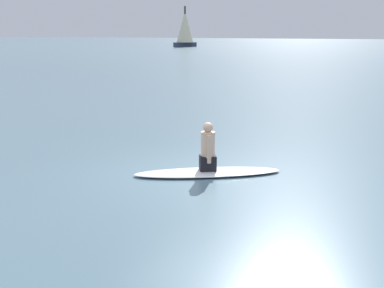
{
  "coord_description": "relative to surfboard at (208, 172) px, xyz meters",
  "views": [
    {
      "loc": [
        -4.63,
        9.19,
        2.92
      ],
      "look_at": [
        0.12,
        -0.05,
        0.61
      ],
      "focal_mm": 47.52,
      "sensor_mm": 36.0,
      "label": 1
    }
  ],
  "objects": [
    {
      "name": "surfboard",
      "position": [
        0.0,
        0.0,
        0.0
      ],
      "size": [
        2.97,
        2.37,
        0.09
      ],
      "primitive_type": "ellipsoid",
      "rotation": [
        0.0,
        0.0,
        0.6
      ],
      "color": "white",
      "rests_on": "ground"
    },
    {
      "name": "sailboat_distant",
      "position": [
        42.83,
        -79.63,
        3.54
      ],
      "size": [
        4.33,
        4.86,
        7.68
      ],
      "rotation": [
        0.0,
        0.0,
        1.16
      ],
      "color": "#2D3851",
      "rests_on": "ground"
    },
    {
      "name": "ground_plane",
      "position": [
        0.25,
        0.05,
        -0.05
      ],
      "size": [
        400.0,
        400.0,
        0.0
      ],
      "primitive_type": "plane",
      "color": "slate"
    },
    {
      "name": "person_paddler",
      "position": [
        0.0,
        -0.0,
        0.5
      ],
      "size": [
        0.43,
        0.41,
        1.02
      ],
      "rotation": [
        0.0,
        0.0,
        0.6
      ],
      "color": "black",
      "rests_on": "surfboard"
    }
  ]
}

